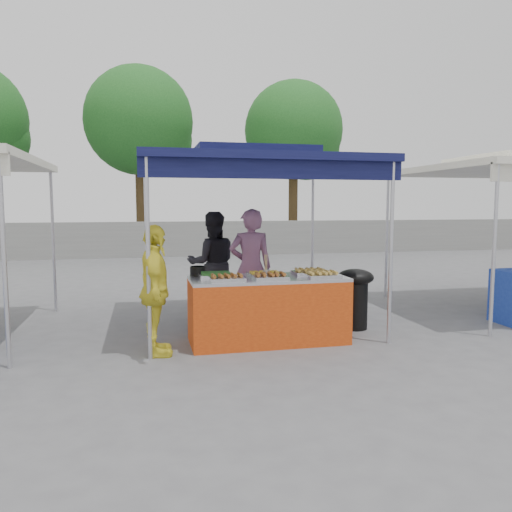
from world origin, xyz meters
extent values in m
plane|color=#5D5C5F|center=(0.00, 0.00, 0.00)|extent=(80.00, 80.00, 0.00)
cube|color=gray|center=(0.00, 11.00, 0.60)|extent=(40.00, 0.25, 1.20)
cylinder|color=silver|center=(-1.50, -0.50, 1.15)|extent=(0.05, 0.05, 2.30)
cylinder|color=silver|center=(1.50, -0.50, 1.15)|extent=(0.05, 0.05, 2.30)
cylinder|color=silver|center=(-1.50, 2.50, 1.15)|extent=(0.05, 0.05, 2.30)
cylinder|color=silver|center=(1.50, 2.50, 1.15)|extent=(0.05, 0.05, 2.30)
cube|color=#101343|center=(0.00, 1.00, 2.35)|extent=(3.20, 3.20, 0.10)
cube|color=#101343|center=(0.00, 1.00, 2.48)|extent=(1.65, 1.65, 0.18)
cube|color=#101343|center=(0.00, -0.50, 2.20)|extent=(3.20, 0.04, 0.25)
cylinder|color=silver|center=(-3.00, -0.50, 1.15)|extent=(0.05, 0.05, 2.30)
cylinder|color=silver|center=(-3.00, 2.50, 1.15)|extent=(0.05, 0.05, 2.30)
cylinder|color=silver|center=(3.00, -0.50, 1.15)|extent=(0.05, 0.05, 2.30)
cylinder|color=silver|center=(3.00, 2.50, 1.15)|extent=(0.05, 0.05, 2.30)
cylinder|color=#433019|center=(-1.61, 13.10, 2.18)|extent=(0.36, 0.36, 4.37)
sphere|color=#226020|center=(-1.61, 13.10, 4.87)|extent=(3.99, 3.99, 3.99)
sphere|color=#226020|center=(-1.01, 13.30, 4.24)|extent=(2.74, 2.74, 2.74)
cylinder|color=#433019|center=(4.27, 12.78, 2.09)|extent=(0.36, 0.36, 4.18)
sphere|color=#226020|center=(4.27, 12.78, 4.66)|extent=(3.82, 3.82, 3.82)
sphere|color=#226020|center=(4.87, 12.98, 4.06)|extent=(2.63, 2.63, 2.63)
cube|color=#C84212|center=(0.00, -0.10, 0.40)|extent=(2.00, 0.80, 0.81)
cube|color=silver|center=(0.00, -0.10, 0.83)|extent=(2.00, 0.80, 0.04)
cube|color=silver|center=(-0.57, -0.34, 0.88)|extent=(0.42, 0.30, 0.05)
cube|color=brown|center=(-0.57, -0.34, 0.91)|extent=(0.35, 0.25, 0.02)
cube|color=silver|center=(-0.03, -0.34, 0.88)|extent=(0.42, 0.30, 0.05)
cube|color=brown|center=(-0.03, -0.34, 0.91)|extent=(0.35, 0.25, 0.02)
cube|color=silver|center=(0.65, -0.34, 0.88)|extent=(0.42, 0.30, 0.05)
cube|color=#B48F3D|center=(0.65, -0.34, 0.91)|extent=(0.35, 0.25, 0.02)
cube|color=silver|center=(-0.66, -0.04, 0.88)|extent=(0.42, 0.30, 0.05)
cube|color=#235A1E|center=(-0.66, -0.04, 0.91)|extent=(0.35, 0.25, 0.02)
cube|color=silver|center=(-0.03, -0.04, 0.88)|extent=(0.42, 0.30, 0.05)
cube|color=gold|center=(-0.03, -0.04, 0.91)|extent=(0.35, 0.25, 0.02)
cube|color=silver|center=(0.57, -0.04, 0.88)|extent=(0.42, 0.30, 0.05)
cube|color=#B48F3D|center=(0.57, -0.04, 0.91)|extent=(0.35, 0.25, 0.02)
cylinder|color=black|center=(-0.86, 0.21, 0.91)|extent=(0.21, 0.21, 0.12)
cylinder|color=silver|center=(-0.05, -0.20, 0.90)|extent=(0.09, 0.09, 0.11)
cylinder|color=black|center=(1.38, 0.30, 0.35)|extent=(0.36, 0.36, 0.70)
ellipsoid|color=black|center=(1.38, 0.30, 0.75)|extent=(0.52, 0.52, 0.23)
cube|color=#142AA7|center=(-0.30, 0.55, 0.14)|extent=(0.46, 0.32, 0.27)
cube|color=#142AA7|center=(0.43, 0.49, 0.14)|extent=(0.48, 0.33, 0.29)
cube|color=#142AA7|center=(0.43, 0.49, 0.43)|extent=(0.47, 0.33, 0.28)
imported|color=#8E5A7D|center=(-0.02, 0.85, 0.86)|extent=(0.67, 0.48, 1.71)
imported|color=black|center=(-0.47, 1.68, 0.83)|extent=(0.81, 0.64, 1.66)
imported|color=yellow|center=(-1.43, -0.37, 0.77)|extent=(0.39, 0.91, 1.54)
camera|label=1|loc=(-1.55, -6.24, 1.77)|focal=35.00mm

